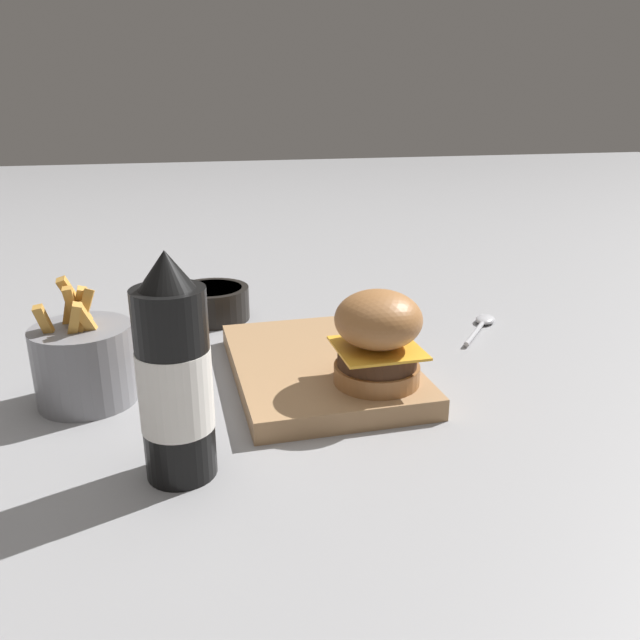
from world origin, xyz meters
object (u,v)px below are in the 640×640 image
at_px(burger, 378,337).
at_px(fries_basket, 84,362).
at_px(ketchup_bottle, 175,379).
at_px(side_bowl, 212,302).
at_px(spoon, 483,323).
at_px(serving_board, 320,367).

relative_size(burger, fries_basket, 0.72).
distance_m(burger, ketchup_bottle, 0.24).
relative_size(ketchup_bottle, fries_basket, 1.43).
xyz_separation_m(ketchup_bottle, fries_basket, (0.18, 0.10, -0.05)).
relative_size(fries_basket, side_bowl, 1.28).
bearing_deg(spoon, burger, 170.64).
distance_m(fries_basket, side_bowl, 0.31).
xyz_separation_m(serving_board, fries_basket, (0.00, 0.28, 0.04)).
relative_size(burger, spoon, 0.92).
bearing_deg(fries_basket, serving_board, -90.33).
distance_m(ketchup_bottle, spoon, 0.56).
distance_m(burger, side_bowl, 0.38).
xyz_separation_m(serving_board, burger, (-0.09, -0.05, 0.07)).
distance_m(serving_board, side_bowl, 0.28).
xyz_separation_m(serving_board, spoon, (0.12, -0.29, -0.01)).
bearing_deg(spoon, serving_board, 153.07).
bearing_deg(serving_board, fries_basket, 89.67).
bearing_deg(spoon, ketchup_bottle, 163.29).
xyz_separation_m(burger, fries_basket, (0.09, 0.32, -0.03)).
height_order(serving_board, ketchup_bottle, ketchup_bottle).
bearing_deg(ketchup_bottle, side_bowl, -8.79).
height_order(burger, fries_basket, fries_basket).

